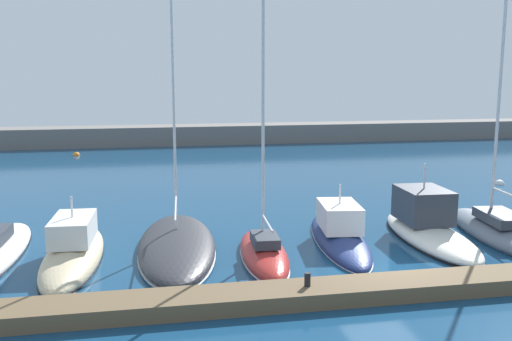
% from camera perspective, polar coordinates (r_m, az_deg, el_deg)
% --- Properties ---
extents(ground_plane, '(120.00, 120.00, 0.00)m').
position_cam_1_polar(ground_plane, '(21.79, 12.49, -9.81)').
color(ground_plane, navy).
extents(dock_pier, '(35.20, 1.58, 0.52)m').
position_cam_1_polar(dock_pier, '(19.91, 14.95, -11.03)').
color(dock_pier, brown).
rests_on(dock_pier, ground_plane).
extents(breakwater_seawall, '(108.00, 3.50, 1.88)m').
position_cam_1_polar(breakwater_seawall, '(58.99, -2.70, 3.65)').
color(breakwater_seawall, slate).
rests_on(breakwater_seawall, ground_plane).
extents(motorboat_sand_second, '(2.47, 7.98, 2.94)m').
position_cam_1_polar(motorboat_sand_second, '(23.40, -17.64, -7.77)').
color(motorboat_sand_second, beige).
rests_on(motorboat_sand_second, ground_plane).
extents(sailboat_charcoal_third, '(3.71, 9.71, 14.56)m').
position_cam_1_polar(sailboat_charcoal_third, '(24.00, -7.85, -7.32)').
color(sailboat_charcoal_third, '#2D2D33').
rests_on(sailboat_charcoal_third, ground_plane).
extents(sailboat_red_fourth, '(2.11, 6.24, 11.05)m').
position_cam_1_polar(sailboat_red_fourth, '(22.69, 0.77, -8.07)').
color(sailboat_red_fourth, '#B72D28').
rests_on(sailboat_red_fourth, ground_plane).
extents(motorboat_navy_fifth, '(3.03, 8.37, 2.86)m').
position_cam_1_polar(motorboat_navy_fifth, '(25.03, 8.24, -6.25)').
color(motorboat_navy_fifth, navy).
rests_on(motorboat_navy_fifth, ground_plane).
extents(motorboat_ivory_sixth, '(2.73, 7.96, 3.51)m').
position_cam_1_polar(motorboat_ivory_sixth, '(26.23, 16.67, -5.36)').
color(motorboat_ivory_sixth, silver).
rests_on(motorboat_ivory_sixth, ground_plane).
extents(sailboat_slate_seventh, '(3.11, 8.13, 16.30)m').
position_cam_1_polar(sailboat_slate_seventh, '(27.61, 22.76, -5.35)').
color(sailboat_slate_seventh, slate).
rests_on(sailboat_slate_seventh, ground_plane).
extents(mooring_buoy_orange, '(0.61, 0.61, 0.61)m').
position_cam_1_polar(mooring_buoy_orange, '(52.57, -17.37, 1.43)').
color(mooring_buoy_orange, orange).
rests_on(mooring_buoy_orange, ground_plane).
extents(mooring_buoy_white, '(0.60, 0.60, 0.60)m').
position_cam_1_polar(mooring_buoy_white, '(40.54, 22.98, -1.27)').
color(mooring_buoy_white, white).
rests_on(mooring_buoy_white, ground_plane).
extents(dock_bollard, '(0.20, 0.20, 0.44)m').
position_cam_1_polar(dock_bollard, '(18.55, 5.12, -10.71)').
color(dock_bollard, black).
rests_on(dock_bollard, dock_pier).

